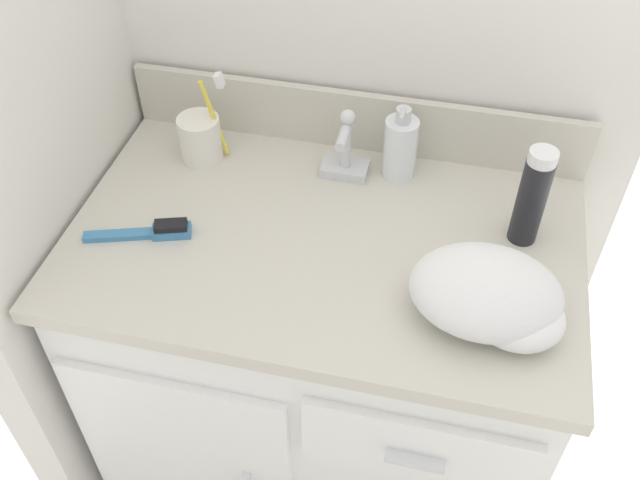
# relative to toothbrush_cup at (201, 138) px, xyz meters

# --- Properties ---
(ground_plane) EXTENTS (6.00, 6.00, 0.00)m
(ground_plane) POSITION_rel_toothbrush_cup_xyz_m (0.29, -0.17, -0.80)
(ground_plane) COLOR beige
(wall_left) EXTENTS (0.08, 0.65, 2.20)m
(wall_left) POSITION_rel_toothbrush_cup_xyz_m (-0.22, -0.17, 0.30)
(wall_left) COLOR silver
(wall_left) RESTS_ON ground_plane
(vanity) EXTENTS (0.91, 0.58, 0.75)m
(vanity) POSITION_rel_toothbrush_cup_xyz_m (0.29, -0.17, -0.41)
(vanity) COLOR white
(vanity) RESTS_ON ground_plane
(backsplash) EXTENTS (0.91, 0.02, 0.13)m
(backsplash) POSITION_rel_toothbrush_cup_xyz_m (0.29, 0.11, 0.01)
(backsplash) COLOR beige
(backsplash) RESTS_ON vanity
(sink_faucet) EXTENTS (0.09, 0.09, 0.14)m
(sink_faucet) POSITION_rel_toothbrush_cup_xyz_m (0.29, 0.01, 0.00)
(sink_faucet) COLOR silver
(sink_faucet) RESTS_ON vanity
(toothbrush_cup) EXTENTS (0.10, 0.08, 0.19)m
(toothbrush_cup) POSITION_rel_toothbrush_cup_xyz_m (0.00, 0.00, 0.00)
(toothbrush_cup) COLOR white
(toothbrush_cup) RESTS_ON vanity
(soap_dispenser) EXTENTS (0.06, 0.07, 0.16)m
(soap_dispenser) POSITION_rel_toothbrush_cup_xyz_m (0.39, 0.04, 0.02)
(soap_dispenser) COLOR white
(soap_dispenser) RESTS_ON vanity
(shaving_cream_can) EXTENTS (0.05, 0.05, 0.19)m
(shaving_cream_can) POSITION_rel_toothbrush_cup_xyz_m (0.63, -0.09, 0.05)
(shaving_cream_can) COLOR black
(shaving_cream_can) RESTS_ON vanity
(hairbrush) EXTENTS (0.19, 0.08, 0.03)m
(hairbrush) POSITION_rel_toothbrush_cup_xyz_m (-0.01, -0.23, -0.04)
(hairbrush) COLOR teal
(hairbrush) RESTS_ON vanity
(hand_towel) EXTENTS (0.25, 0.19, 0.11)m
(hand_towel) POSITION_rel_toothbrush_cup_xyz_m (0.58, -0.29, 0.00)
(hand_towel) COLOR white
(hand_towel) RESTS_ON vanity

